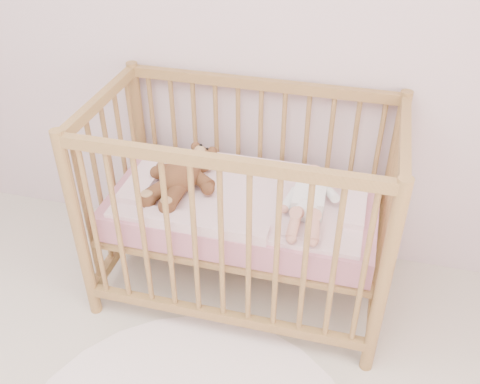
% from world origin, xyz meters
% --- Properties ---
extents(crib, '(1.36, 0.76, 1.00)m').
position_xyz_m(crib, '(0.30, 1.60, 0.50)').
color(crib, '#A38145').
rests_on(crib, floor).
extents(mattress, '(1.22, 0.62, 0.13)m').
position_xyz_m(mattress, '(0.30, 1.60, 0.49)').
color(mattress, '#C47A92').
rests_on(mattress, crib).
extents(blanket, '(1.10, 0.58, 0.06)m').
position_xyz_m(blanket, '(0.30, 1.60, 0.56)').
color(blanket, '#F6A9B4').
rests_on(blanket, mattress).
extents(baby, '(0.27, 0.53, 0.13)m').
position_xyz_m(baby, '(0.60, 1.58, 0.64)').
color(baby, white).
rests_on(baby, blanket).
extents(teddy_bear, '(0.46, 0.57, 0.14)m').
position_xyz_m(teddy_bear, '(0.02, 1.58, 0.65)').
color(teddy_bear, brown).
rests_on(teddy_bear, blanket).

